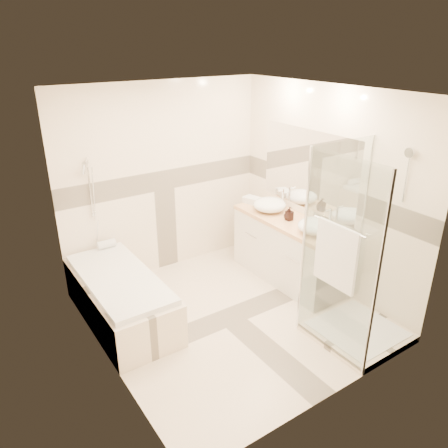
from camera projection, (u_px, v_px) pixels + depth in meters
room at (233, 214)px, 4.56m from camera, size 2.82×3.02×2.52m
bathtub at (121, 296)px, 4.87m from camera, size 0.75×1.70×0.56m
vanity at (287, 249)px, 5.66m from camera, size 0.58×1.62×0.85m
shower_enclosure at (349, 295)px, 4.51m from camera, size 0.96×0.93×2.04m
vessel_sink_near at (270, 205)px, 5.73m from camera, size 0.43×0.43×0.17m
vessel_sink_far at (316, 226)px, 5.08m from camera, size 0.43×0.43×0.17m
faucet_near at (282, 197)px, 5.81m from camera, size 0.11×0.03×0.26m
faucet_far at (330, 217)px, 5.17m from camera, size 0.11×0.03×0.26m
amenity_bottle_a at (289, 214)px, 5.43m from camera, size 0.08×0.08×0.18m
amenity_bottle_b at (288, 214)px, 5.46m from camera, size 0.12×0.12×0.14m
folded_towels at (253, 200)px, 6.02m from camera, size 0.22×0.29×0.08m
rolled_towel at (106, 244)px, 5.39m from camera, size 0.22×0.10×0.10m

